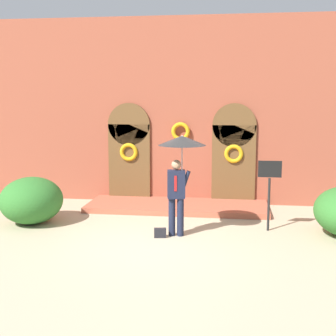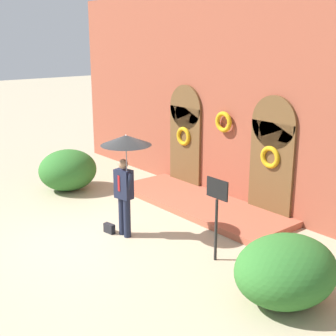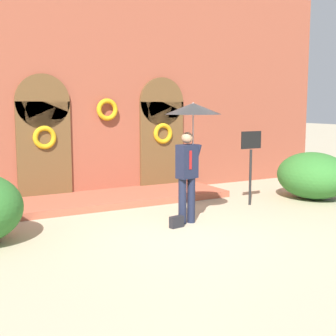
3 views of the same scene
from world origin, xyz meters
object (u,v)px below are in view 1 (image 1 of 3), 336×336
(person_with_umbrella, at_px, (181,155))
(sign_post, at_px, (269,184))
(handbag, at_px, (160,233))
(shrub_left, at_px, (31,200))

(person_with_umbrella, distance_m, sign_post, 2.32)
(handbag, bearing_deg, sign_post, 10.50)
(handbag, height_order, shrub_left, shrub_left)
(person_with_umbrella, xyz_separation_m, shrub_left, (-3.92, 0.59, -1.31))
(person_with_umbrella, relative_size, handbag, 8.44)
(handbag, height_order, sign_post, sign_post)
(person_with_umbrella, bearing_deg, handbag, -155.92)
(person_with_umbrella, bearing_deg, sign_post, 19.44)
(handbag, relative_size, shrub_left, 0.16)
(person_with_umbrella, xyz_separation_m, sign_post, (2.07, 0.73, -0.75))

